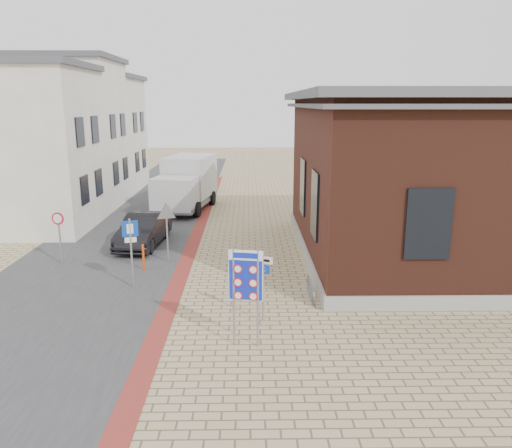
# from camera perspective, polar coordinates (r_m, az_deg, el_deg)

# --- Properties ---
(ground) EXTENTS (120.00, 120.00, 0.00)m
(ground) POSITION_cam_1_polar(r_m,az_deg,el_deg) (14.93, -3.08, -11.50)
(ground) COLOR tan
(ground) RESTS_ON ground
(road_strip) EXTENTS (7.00, 60.00, 0.02)m
(road_strip) POSITION_cam_1_polar(r_m,az_deg,el_deg) (29.83, -12.63, 1.06)
(road_strip) COLOR #38383A
(road_strip) RESTS_ON ground
(curb_strip) EXTENTS (0.60, 40.00, 0.02)m
(curb_strip) POSITION_cam_1_polar(r_m,az_deg,el_deg) (24.48, -6.91, -1.43)
(curb_strip) COLOR maroon
(curb_strip) RESTS_ON ground
(brick_building) EXTENTS (13.00, 13.00, 6.80)m
(brick_building) POSITION_cam_1_polar(r_m,az_deg,el_deg) (22.35, 21.34, 5.38)
(brick_building) COLOR gray
(brick_building) RESTS_ON ground
(townhouse_near) EXTENTS (7.40, 6.40, 8.30)m
(townhouse_near) POSITION_cam_1_polar(r_m,az_deg,el_deg) (28.09, -25.47, 7.91)
(townhouse_near) COLOR beige
(townhouse_near) RESTS_ON ground
(townhouse_mid) EXTENTS (7.40, 6.40, 9.10)m
(townhouse_mid) POSITION_cam_1_polar(r_m,az_deg,el_deg) (33.61, -21.35, 9.71)
(townhouse_mid) COLOR beige
(townhouse_mid) RESTS_ON ground
(townhouse_far) EXTENTS (7.40, 6.40, 8.30)m
(townhouse_far) POSITION_cam_1_polar(r_m,az_deg,el_deg) (39.31, -18.29, 9.81)
(townhouse_far) COLOR beige
(townhouse_far) RESTS_ON ground
(bike_rack) EXTENTS (0.08, 1.80, 0.60)m
(bike_rack) POSITION_cam_1_polar(r_m,az_deg,el_deg) (16.97, 6.24, -7.43)
(bike_rack) COLOR slate
(bike_rack) RESTS_ON ground
(sedan) EXTENTS (1.94, 4.55, 1.46)m
(sedan) POSITION_cam_1_polar(r_m,az_deg,el_deg) (23.22, -12.74, -0.68)
(sedan) COLOR black
(sedan) RESTS_ON ground
(box_truck) EXTENTS (3.42, 6.43, 3.19)m
(box_truck) POSITION_cam_1_polar(r_m,az_deg,el_deg) (30.54, -7.95, 4.68)
(box_truck) COLOR slate
(box_truck) RESTS_ON ground
(border_sign) EXTENTS (0.90, 0.21, 2.67)m
(border_sign) POSITION_cam_1_polar(r_m,az_deg,el_deg) (13.06, -1.18, -6.18)
(border_sign) COLOR gray
(border_sign) RESTS_ON ground
(essen_sign) EXTENTS (0.54, 0.28, 2.15)m
(essen_sign) POSITION_cam_1_polar(r_m,az_deg,el_deg) (14.67, 0.82, -6.04)
(essen_sign) COLOR gray
(essen_sign) RESTS_ON ground
(parking_sign) EXTENTS (0.54, 0.18, 2.50)m
(parking_sign) POSITION_cam_1_polar(r_m,az_deg,el_deg) (17.77, -14.13, -1.92)
(parking_sign) COLOR gray
(parking_sign) RESTS_ON ground
(yield_sign) EXTENTS (0.85, 0.28, 2.44)m
(yield_sign) POSITION_cam_1_polar(r_m,az_deg,el_deg) (20.28, -10.19, 0.68)
(yield_sign) COLOR gray
(yield_sign) RESTS_ON ground
(speed_sign) EXTENTS (0.50, 0.11, 2.15)m
(speed_sign) POSITION_cam_1_polar(r_m,az_deg,el_deg) (21.35, -21.58, -0.65)
(speed_sign) COLOR gray
(speed_sign) RESTS_ON ground
(bollard) EXTENTS (0.10, 0.10, 1.06)m
(bollard) POSITION_cam_1_polar(r_m,az_deg,el_deg) (19.82, -12.75, -3.75)
(bollard) COLOR #DD410B
(bollard) RESTS_ON ground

